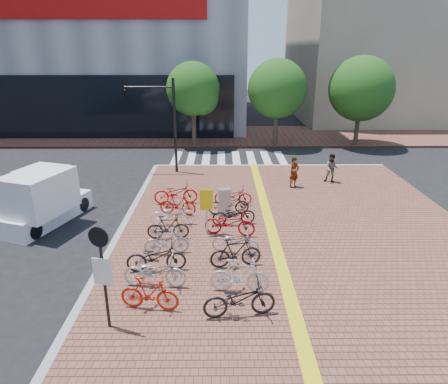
{
  "coord_description": "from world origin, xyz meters",
  "views": [
    {
      "loc": [
        0.02,
        -11.64,
        6.96
      ],
      "look_at": [
        0.12,
        3.96,
        1.3
      ],
      "focal_mm": 32.0,
      "sensor_mm": 36.0,
      "label": 1
    }
  ],
  "objects_px": {
    "bike_1": "(155,271)",
    "bike_11": "(235,242)",
    "bike_2": "(156,257)",
    "traffic_light_pole": "(152,109)",
    "bike_10": "(236,252)",
    "pedestrian_a": "(294,172)",
    "bike_8": "(239,299)",
    "box_truck": "(41,197)",
    "bike_12": "(230,223)",
    "bike_7": "(176,193)",
    "bike_6": "(178,204)",
    "bike_14": "(229,204)",
    "bike_0": "(149,294)",
    "yellow_sign": "(206,204)",
    "bike_15": "(233,195)",
    "bike_3": "(167,242)",
    "bike_13": "(234,214)",
    "bike_4": "(168,227)",
    "utility_box": "(224,201)",
    "notice_sign": "(102,266)",
    "pedestrian_b": "(332,168)",
    "bike_5": "(173,214)"
  },
  "relations": [
    {
      "from": "bike_3",
      "to": "bike_11",
      "type": "relative_size",
      "value": 0.93
    },
    {
      "from": "notice_sign",
      "to": "traffic_light_pole",
      "type": "height_order",
      "value": "traffic_light_pole"
    },
    {
      "from": "bike_6",
      "to": "bike_12",
      "type": "distance_m",
      "value": 2.98
    },
    {
      "from": "bike_2",
      "to": "bike_7",
      "type": "distance_m",
      "value": 5.92
    },
    {
      "from": "bike_1",
      "to": "bike_3",
      "type": "height_order",
      "value": "bike_1"
    },
    {
      "from": "bike_10",
      "to": "traffic_light_pole",
      "type": "bearing_deg",
      "value": 11.27
    },
    {
      "from": "bike_3",
      "to": "bike_15",
      "type": "bearing_deg",
      "value": -35.97
    },
    {
      "from": "bike_8",
      "to": "bike_12",
      "type": "xyz_separation_m",
      "value": [
        -0.16,
        4.93,
        -0.0
      ]
    },
    {
      "from": "bike_1",
      "to": "bike_4",
      "type": "bearing_deg",
      "value": 4.59
    },
    {
      "from": "bike_0",
      "to": "notice_sign",
      "type": "relative_size",
      "value": 0.58
    },
    {
      "from": "bike_3",
      "to": "bike_13",
      "type": "height_order",
      "value": "bike_3"
    },
    {
      "from": "bike_3",
      "to": "bike_4",
      "type": "bearing_deg",
      "value": -3.59
    },
    {
      "from": "bike_13",
      "to": "yellow_sign",
      "type": "xyz_separation_m",
      "value": [
        -1.06,
        -0.91,
        0.81
      ]
    },
    {
      "from": "bike_6",
      "to": "bike_14",
      "type": "height_order",
      "value": "bike_6"
    },
    {
      "from": "pedestrian_b",
      "to": "pedestrian_a",
      "type": "bearing_deg",
      "value": -143.82
    },
    {
      "from": "bike_4",
      "to": "bike_11",
      "type": "bearing_deg",
      "value": -117.62
    },
    {
      "from": "bike_1",
      "to": "bike_4",
      "type": "height_order",
      "value": "bike_1"
    },
    {
      "from": "bike_10",
      "to": "bike_15",
      "type": "distance_m",
      "value": 5.52
    },
    {
      "from": "bike_0",
      "to": "pedestrian_a",
      "type": "distance_m",
      "value": 11.71
    },
    {
      "from": "bike_1",
      "to": "bike_11",
      "type": "relative_size",
      "value": 1.14
    },
    {
      "from": "bike_2",
      "to": "bike_4",
      "type": "xyz_separation_m",
      "value": [
        0.09,
        2.3,
        -0.03
      ]
    },
    {
      "from": "bike_8",
      "to": "utility_box",
      "type": "height_order",
      "value": "utility_box"
    },
    {
      "from": "bike_14",
      "to": "bike_1",
      "type": "bearing_deg",
      "value": 152.69
    },
    {
      "from": "utility_box",
      "to": "yellow_sign",
      "type": "relative_size",
      "value": 0.63
    },
    {
      "from": "pedestrian_b",
      "to": "yellow_sign",
      "type": "height_order",
      "value": "yellow_sign"
    },
    {
      "from": "bike_0",
      "to": "bike_8",
      "type": "xyz_separation_m",
      "value": [
        2.45,
        -0.3,
        0.02
      ]
    },
    {
      "from": "bike_6",
      "to": "pedestrian_a",
      "type": "distance_m",
      "value": 6.67
    },
    {
      "from": "bike_15",
      "to": "pedestrian_b",
      "type": "height_order",
      "value": "pedestrian_b"
    },
    {
      "from": "bike_8",
      "to": "box_truck",
      "type": "height_order",
      "value": "box_truck"
    },
    {
      "from": "bike_8",
      "to": "bike_15",
      "type": "bearing_deg",
      "value": -8.76
    },
    {
      "from": "bike_15",
      "to": "yellow_sign",
      "type": "relative_size",
      "value": 0.93
    },
    {
      "from": "bike_1",
      "to": "yellow_sign",
      "type": "distance_m",
      "value": 3.9
    },
    {
      "from": "notice_sign",
      "to": "bike_10",
      "type": "bearing_deg",
      "value": 41.88
    },
    {
      "from": "bike_7",
      "to": "bike_14",
      "type": "bearing_deg",
      "value": -123.0
    },
    {
      "from": "bike_4",
      "to": "pedestrian_a",
      "type": "relative_size",
      "value": 0.99
    },
    {
      "from": "bike_4",
      "to": "box_truck",
      "type": "xyz_separation_m",
      "value": [
        -5.48,
        1.88,
        0.5
      ]
    },
    {
      "from": "bike_1",
      "to": "bike_7",
      "type": "bearing_deg",
      "value": 5.35
    },
    {
      "from": "bike_8",
      "to": "bike_15",
      "type": "relative_size",
      "value": 1.15
    },
    {
      "from": "bike_5",
      "to": "utility_box",
      "type": "relative_size",
      "value": 1.57
    },
    {
      "from": "bike_3",
      "to": "box_truck",
      "type": "xyz_separation_m",
      "value": [
        -5.57,
        3.06,
        0.5
      ]
    },
    {
      "from": "bike_2",
      "to": "traffic_light_pole",
      "type": "xyz_separation_m",
      "value": [
        -1.73,
        10.97,
        3.14
      ]
    },
    {
      "from": "bike_10",
      "to": "pedestrian_a",
      "type": "xyz_separation_m",
      "value": [
        3.27,
        7.96,
        0.28
      ]
    },
    {
      "from": "bike_6",
      "to": "utility_box",
      "type": "relative_size",
      "value": 1.39
    },
    {
      "from": "bike_10",
      "to": "bike_8",
      "type": "bearing_deg",
      "value": 169.8
    },
    {
      "from": "bike_7",
      "to": "box_truck",
      "type": "distance_m",
      "value": 5.67
    },
    {
      "from": "bike_13",
      "to": "utility_box",
      "type": "height_order",
      "value": "utility_box"
    },
    {
      "from": "bike_2",
      "to": "traffic_light_pole",
      "type": "height_order",
      "value": "traffic_light_pole"
    },
    {
      "from": "bike_15",
      "to": "pedestrian_a",
      "type": "relative_size",
      "value": 1.07
    },
    {
      "from": "pedestrian_a",
      "to": "bike_6",
      "type": "bearing_deg",
      "value": -179.76
    },
    {
      "from": "bike_13",
      "to": "bike_1",
      "type": "bearing_deg",
      "value": 141.48
    }
  ]
}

